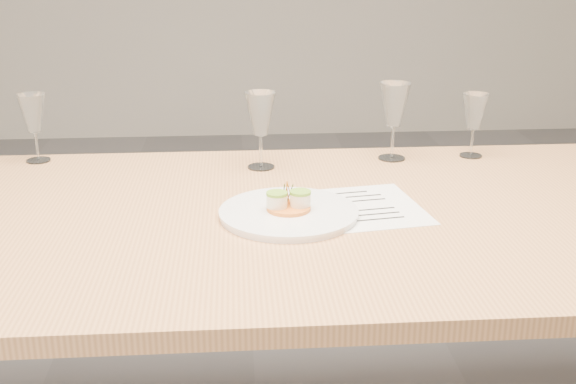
{
  "coord_description": "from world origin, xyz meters",
  "views": [
    {
      "loc": [
        -0.04,
        -1.49,
        1.33
      ],
      "look_at": [
        0.07,
        -0.01,
        0.8
      ],
      "focal_mm": 45.0,
      "sensor_mm": 36.0,
      "label": 1
    }
  ],
  "objects": [
    {
      "name": "wine_glass_3",
      "position": [
        0.61,
        0.4,
        0.87
      ],
      "size": [
        0.07,
        0.07,
        0.18
      ],
      "color": "white",
      "rests_on": "dining_table"
    },
    {
      "name": "wine_glass_2",
      "position": [
        0.39,
        0.39,
        0.9
      ],
      "size": [
        0.08,
        0.08,
        0.21
      ],
      "color": "white",
      "rests_on": "dining_table"
    },
    {
      "name": "wine_glass_0",
      "position": [
        -0.58,
        0.44,
        0.88
      ],
      "size": [
        0.07,
        0.07,
        0.19
      ],
      "color": "white",
      "rests_on": "dining_table"
    },
    {
      "name": "recipe_sheet",
      "position": [
        0.26,
        0.02,
        0.75
      ],
      "size": [
        0.26,
        0.31,
        0.0
      ],
      "rotation": [
        0.0,
        0.0,
        0.15
      ],
      "color": "white",
      "rests_on": "dining_table"
    },
    {
      "name": "dinner_plate",
      "position": [
        0.07,
        -0.03,
        0.76
      ],
      "size": [
        0.31,
        0.31,
        0.08
      ],
      "rotation": [
        0.0,
        0.0,
        0.2
      ],
      "color": "white",
      "rests_on": "dining_table"
    },
    {
      "name": "wine_glass_1",
      "position": [
        0.02,
        0.33,
        0.89
      ],
      "size": [
        0.08,
        0.08,
        0.2
      ],
      "color": "white",
      "rests_on": "dining_table"
    },
    {
      "name": "dining_table",
      "position": [
        0.0,
        0.0,
        0.68
      ],
      "size": [
        2.4,
        1.0,
        0.75
      ],
      "color": "tan",
      "rests_on": "ground"
    }
  ]
}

